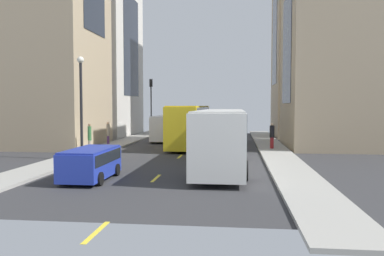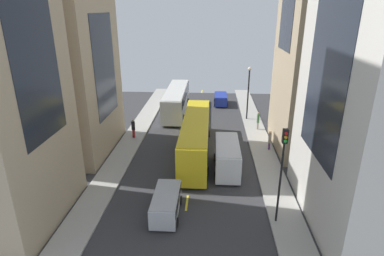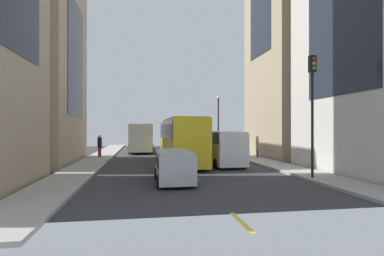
{
  "view_description": "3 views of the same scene",
  "coord_description": "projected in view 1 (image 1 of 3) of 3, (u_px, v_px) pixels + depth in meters",
  "views": [
    {
      "loc": [
        -3.95,
        31.67,
        3.61
      ],
      "look_at": [
        -0.34,
        -0.45,
        1.77
      ],
      "focal_mm": 36.89,
      "sensor_mm": 36.0,
      "label": 1
    },
    {
      "loc": [
        1.63,
        -32.54,
        13.54
      ],
      "look_at": [
        -0.17,
        -3.81,
        2.62
      ],
      "focal_mm": 29.61,
      "sensor_mm": 36.0,
      "label": 2
    },
    {
      "loc": [
        -2.93,
        -29.73,
        2.8
      ],
      "look_at": [
        1.66,
        -1.58,
        2.86
      ],
      "focal_mm": 28.51,
      "sensor_mm": 36.0,
      "label": 3
    }
  ],
  "objects": [
    {
      "name": "building_west_0",
      "position": [
        309.0,
        19.0,
        44.92
      ],
      "size": [
        7.77,
        8.78,
        26.92
      ],
      "color": "tan",
      "rests_on": "ground"
    },
    {
      "name": "lane_stripe_4",
      "position": [
        156.0,
        178.0,
        19.57
      ],
      "size": [
        0.16,
        2.0,
        0.01
      ],
      "primitive_type": "cube",
      "color": "yellow",
      "rests_on": "ground"
    },
    {
      "name": "car_silver_0",
      "position": [
        214.0,
        128.0,
        45.8
      ],
      "size": [
        1.9,
        4.13,
        1.64
      ],
      "color": "#B7BABF",
      "rests_on": "ground"
    },
    {
      "name": "car_blue_1",
      "position": [
        91.0,
        161.0,
        19.08
      ],
      "size": [
        1.99,
        4.09,
        1.54
      ],
      "color": "#2338AD",
      "rests_on": "ground"
    },
    {
      "name": "streetcar_yellow",
      "position": [
        190.0,
        122.0,
        35.9
      ],
      "size": [
        2.7,
        13.97,
        3.59
      ],
      "color": "yellow",
      "rests_on": "ground"
    },
    {
      "name": "lane_stripe_2",
      "position": [
        193.0,
        145.0,
        36.24
      ],
      "size": [
        0.16,
        2.0,
        0.01
      ],
      "primitive_type": "cube",
      "color": "yellow",
      "rests_on": "ground"
    },
    {
      "name": "pedestrian_crossing_mid",
      "position": [
        272.0,
        135.0,
        31.82
      ],
      "size": [
        0.39,
        0.39,
        2.08
      ],
      "rotation": [
        0.0,
        0.0,
        5.76
      ],
      "color": "maroon",
      "rests_on": "ground"
    },
    {
      "name": "city_bus_white",
      "position": [
        222.0,
        133.0,
        22.72
      ],
      "size": [
        2.8,
        12.32,
        3.35
      ],
      "color": "silver",
      "rests_on": "ground"
    },
    {
      "name": "sidewalk_west",
      "position": [
        274.0,
        150.0,
        31.29
      ],
      "size": [
        2.36,
        44.0,
        0.15
      ],
      "primitive_type": "cube",
      "color": "#9E9B93",
      "rests_on": "ground"
    },
    {
      "name": "pedestrian_walking_far",
      "position": [
        90.0,
        136.0,
        30.03
      ],
      "size": [
        0.28,
        0.28,
        2.09
      ],
      "rotation": [
        0.0,
        0.0,
        1.9
      ],
      "color": "gray",
      "rests_on": "ground"
    },
    {
      "name": "ground_plane",
      "position": [
        187.0,
        150.0,
        32.07
      ],
      "size": [
        40.23,
        40.23,
        0.0
      ],
      "primitive_type": "plane",
      "color": "#333335"
    },
    {
      "name": "lane_stripe_5",
      "position": [
        96.0,
        232.0,
        11.24
      ],
      "size": [
        0.16,
        2.0,
        0.01
      ],
      "primitive_type": "cube",
      "color": "yellow",
      "rests_on": "ground"
    },
    {
      "name": "streetlamp_near",
      "position": [
        81.0,
        96.0,
        26.02
      ],
      "size": [
        0.44,
        0.44,
        6.69
      ],
      "color": "black",
      "rests_on": "ground"
    },
    {
      "name": "building_east_0",
      "position": [
        100.0,
        47.0,
        46.46
      ],
      "size": [
        7.52,
        11.64,
        21.05
      ],
      "color": "beige",
      "rests_on": "ground"
    },
    {
      "name": "lane_stripe_1",
      "position": [
        201.0,
        137.0,
        44.57
      ],
      "size": [
        0.16,
        2.0,
        0.01
      ],
      "primitive_type": "cube",
      "color": "yellow",
      "rests_on": "ground"
    },
    {
      "name": "traffic_light_near_corner",
      "position": [
        151.0,
        97.0,
        46.92
      ],
      "size": [
        0.32,
        0.44,
        6.6
      ],
      "color": "black",
      "rests_on": "ground"
    },
    {
      "name": "lane_stripe_3",
      "position": [
        180.0,
        157.0,
        27.9
      ],
      "size": [
        0.16,
        2.0,
        0.01
      ],
      "primitive_type": "cube",
      "color": "yellow",
      "rests_on": "ground"
    },
    {
      "name": "sidewalk_east",
      "position": [
        105.0,
        148.0,
        32.84
      ],
      "size": [
        2.36,
        44.0,
        0.15
      ],
      "primitive_type": "cube",
      "color": "#9E9B93",
      "rests_on": "ground"
    },
    {
      "name": "delivery_van_white",
      "position": [
        165.0,
        126.0,
        39.6
      ],
      "size": [
        2.25,
        5.78,
        2.58
      ],
      "color": "white",
      "rests_on": "ground"
    },
    {
      "name": "lane_stripe_0",
      "position": [
        207.0,
        132.0,
        52.91
      ],
      "size": [
        0.16,
        2.0,
        0.01
      ],
      "primitive_type": "cube",
      "color": "yellow",
      "rests_on": "ground"
    },
    {
      "name": "building_west_1",
      "position": [
        342.0,
        49.0,
        33.78
      ],
      "size": [
        9.3,
        10.16,
        16.99
      ],
      "color": "tan",
      "rests_on": "ground"
    },
    {
      "name": "pedestrian_waiting_curb",
      "position": [
        108.0,
        132.0,
        35.7
      ],
      "size": [
        0.29,
        0.29,
        2.03
      ],
      "rotation": [
        0.0,
        0.0,
        3.67
      ],
      "color": "#593372",
      "rests_on": "ground"
    }
  ]
}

